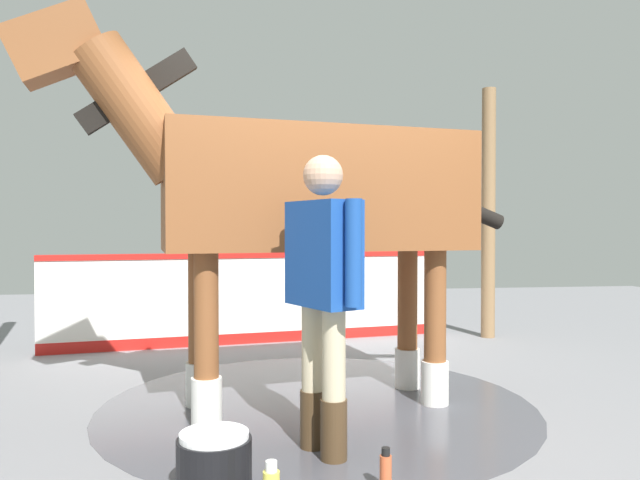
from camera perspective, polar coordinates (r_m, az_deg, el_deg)
name	(u,v)px	position (r m, az deg, el deg)	size (l,w,h in m)	color
ground_plane	(337,408)	(4.43, 1.67, -15.89)	(16.00, 16.00, 0.02)	gray
wet_patch	(318,404)	(4.47, -0.22, -15.54)	(3.13, 3.13, 0.00)	#4C4C54
barrier_wall	(255,301)	(6.71, -6.24, -5.89)	(0.81, 4.46, 1.02)	white
roof_post_far	(488,213)	(7.26, 15.89, 2.50)	(0.16, 0.16, 2.93)	olive
horse	(299,195)	(4.26, -2.00, 4.31)	(1.18, 3.58, 2.73)	brown
handler	(323,281)	(3.37, 0.29, -4.01)	(0.63, 0.41, 1.70)	#47331E
wash_bucket	(214,464)	(3.10, -10.14, -20.40)	(0.36, 0.36, 0.30)	black
bottle_spray	(386,471)	(3.12, 6.34, -21.24)	(0.06, 0.06, 0.22)	#CC5933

